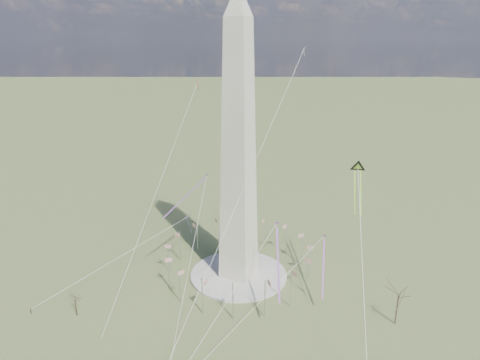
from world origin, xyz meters
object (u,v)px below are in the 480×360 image
at_px(washington_monument, 239,151).
at_px(tree_near, 399,294).
at_px(person_west, 31,311).
at_px(kite_delta_black, 358,170).

xyz_separation_m(washington_monument, tree_near, (56.38, -3.99, -37.25)).
relative_size(tree_near, person_west, 8.37).
xyz_separation_m(person_west, kite_delta_black, (87.32, 64.81, 41.50)).
relative_size(washington_monument, person_west, 55.78).
xyz_separation_m(tree_near, person_west, (-106.09, -46.55, -9.80)).
bearing_deg(washington_monument, tree_near, -4.05).
bearing_deg(kite_delta_black, tree_near, 120.68).
height_order(washington_monument, person_west, washington_monument).
distance_m(tree_near, person_west, 116.26).
relative_size(tree_near, kite_delta_black, 0.88).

